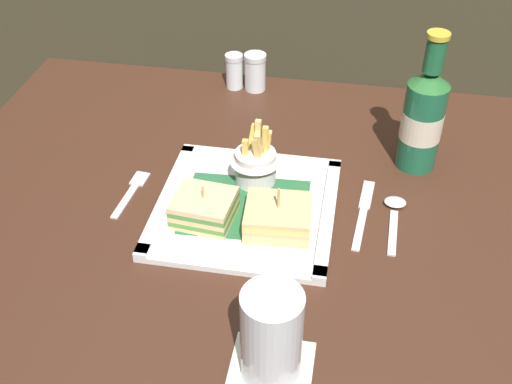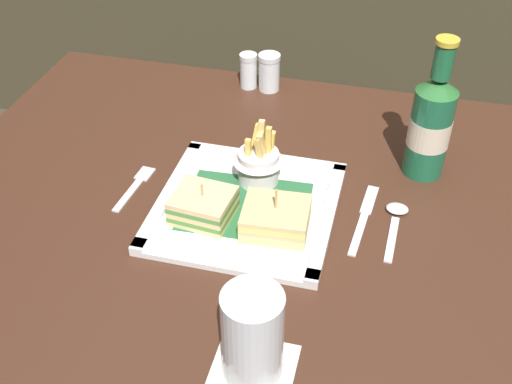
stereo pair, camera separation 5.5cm
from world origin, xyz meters
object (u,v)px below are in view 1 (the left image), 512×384
sandwich_half_right (278,218)px  fork (132,191)px  sandwich_half_left (204,208)px  salt_shaker (234,73)px  spoon (395,210)px  dining_table (265,279)px  water_glass (271,341)px  pepper_shaker (255,74)px  square_plate (246,207)px  beer_bottle (423,117)px  fries_cup (256,160)px  knife (363,211)px

sandwich_half_right → fork: (-0.25, 0.06, -0.03)m
sandwich_half_left → salt_shaker: size_ratio=1.32×
sandwich_half_right → spoon: bearing=24.4°
fork → spoon: size_ratio=0.92×
dining_table → water_glass: (0.05, -0.29, 0.21)m
dining_table → sandwich_half_left: sandwich_half_left is taller
pepper_shaker → sandwich_half_right: bearing=-75.4°
square_plate → water_glass: size_ratio=2.13×
water_glass → sandwich_half_left: bearing=119.7°
sandwich_half_right → water_glass: 0.25m
square_plate → salt_shaker: (-0.10, 0.38, 0.03)m
water_glass → pepper_shaker: 0.68m
fork → spoon: (0.42, 0.02, 0.00)m
beer_bottle → water_glass: beer_bottle is taller
fries_cup → spoon: (0.23, -0.03, -0.05)m
fries_cup → spoon: fries_cup is taller
sandwich_half_left → sandwich_half_right: bearing=0.0°
fries_cup → dining_table: bearing=-67.6°
beer_bottle → salt_shaker: size_ratio=3.36×
square_plate → fork: square_plate is taller
sandwich_half_right → salt_shaker: (-0.15, 0.42, 0.00)m
salt_shaker → pepper_shaker: bearing=0.0°
dining_table → fork: (-0.22, 0.02, 0.15)m
salt_shaker → beer_bottle: bearing=-29.9°
beer_bottle → salt_shaker: beer_bottle is taller
fries_cup → salt_shaker: fries_cup is taller
dining_table → sandwich_half_right: sandwich_half_right is taller
sandwich_half_right → pepper_shaker: bearing=104.6°
beer_bottle → dining_table: bearing=-142.6°
dining_table → beer_bottle: beer_bottle is taller
dining_table → sandwich_half_left: size_ratio=11.81×
sandwich_half_left → knife: bearing=16.9°
fries_cup → water_glass: bearing=-77.0°
square_plate → sandwich_half_left: sandwich_half_left is taller
sandwich_half_right → fries_cup: fries_cup is taller
fries_cup → salt_shaker: size_ratio=1.54×
water_glass → salt_shaker: (-0.18, 0.67, -0.03)m
beer_bottle → knife: (-0.08, -0.14, -0.09)m
fork → spoon: spoon is taller
dining_table → fork: fork is taller
square_plate → fries_cup: fries_cup is taller
spoon → salt_shaker: salt_shaker is taller
square_plate → sandwich_half_left: bearing=-142.0°
sandwich_half_left → knife: 0.25m
fries_cup → pepper_shaker: 0.32m
square_plate → water_glass: 0.31m
water_glass → knife: water_glass is taller
pepper_shaker → dining_table: bearing=-77.5°
beer_bottle → pepper_shaker: bearing=146.8°
sandwich_half_right → water_glass: (0.03, -0.25, 0.03)m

